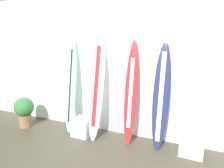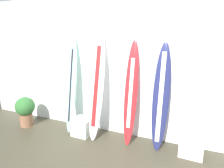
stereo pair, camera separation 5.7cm
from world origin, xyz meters
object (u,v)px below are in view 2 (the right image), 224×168
at_px(surfboard_navy, 161,97).
at_px(display_block_left, 83,127).
at_px(display_block_center, 191,146).
at_px(surfboard_crimson, 131,94).
at_px(surfboard_seafoam, 71,86).
at_px(surfboard_ivory, 97,87).
at_px(potted_plant, 25,109).

height_order(surfboard_navy, display_block_left, surfboard_navy).
bearing_deg(display_block_center, surfboard_navy, 176.97).
distance_m(surfboard_navy, display_block_center, 0.98).
relative_size(surfboard_crimson, surfboard_navy, 1.02).
height_order(surfboard_seafoam, surfboard_ivory, surfboard_ivory).
relative_size(surfboard_navy, display_block_left, 5.25).
xyz_separation_m(surfboard_crimson, surfboard_navy, (0.55, 0.01, 0.00)).
bearing_deg(surfboard_ivory, surfboard_crimson, 5.59).
xyz_separation_m(surfboard_seafoam, surfboard_crimson, (1.30, 0.01, -0.04)).
bearing_deg(surfboard_navy, surfboard_ivory, -176.40).
relative_size(surfboard_seafoam, surfboard_crimson, 1.02).
bearing_deg(potted_plant, display_block_left, 5.96).
bearing_deg(surfboard_ivory, display_block_center, 1.49).
bearing_deg(surfboard_crimson, display_block_center, -0.99).
distance_m(surfboard_seafoam, surfboard_crimson, 1.30).
distance_m(surfboard_seafoam, display_block_center, 2.56).
xyz_separation_m(surfboard_navy, display_block_left, (-1.54, -0.15, -0.78)).
xyz_separation_m(surfboard_navy, display_block_center, (0.57, -0.03, -0.80)).
distance_m(display_block_center, potted_plant, 3.52).
bearing_deg(display_block_left, display_block_center, 3.22).
relative_size(surfboard_navy, potted_plant, 2.81).
bearing_deg(surfboard_navy, surfboard_seafoam, -179.29).
height_order(surfboard_seafoam, potted_plant, surfboard_seafoam).
height_order(surfboard_navy, display_block_center, surfboard_navy).
bearing_deg(potted_plant, surfboard_ivory, 7.25).
height_order(surfboard_ivory, potted_plant, surfboard_ivory).
distance_m(display_block_left, potted_plant, 1.42).
xyz_separation_m(surfboard_ivory, display_block_center, (1.79, 0.05, -0.88)).
distance_m(surfboard_seafoam, potted_plant, 1.27).
bearing_deg(potted_plant, surfboard_navy, 5.73).
height_order(display_block_left, potted_plant, potted_plant).
bearing_deg(surfboard_navy, display_block_center, -3.03).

